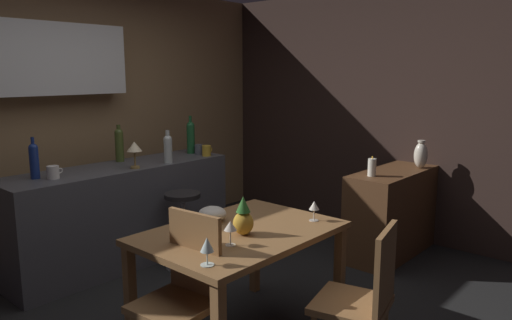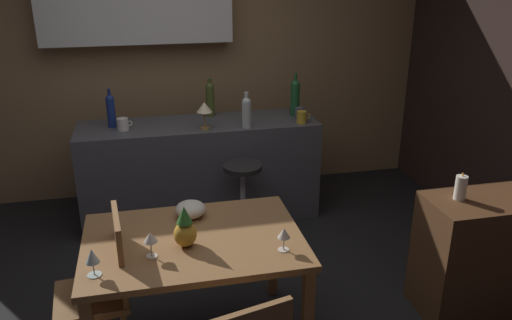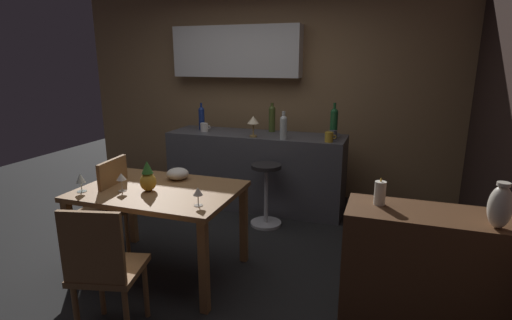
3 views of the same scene
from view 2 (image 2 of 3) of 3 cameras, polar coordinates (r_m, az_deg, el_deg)
name	(u,v)px [view 2 (image 2 of 3)]	position (r m, az deg, el deg)	size (l,w,h in m)	color
ground_plane	(205,307)	(3.73, -5.70, -15.86)	(9.00, 9.00, 0.00)	black
wall_kitchen_back	(165,53)	(5.11, -10.01, 11.62)	(5.20, 0.33, 2.60)	#9E7A51
dining_table	(194,251)	(3.08, -6.88, -10.00)	(1.26, 0.88, 0.74)	olive
kitchen_counter	(200,170)	(4.73, -6.18, -1.12)	(2.10, 0.60, 0.90)	#4C4C51
sideboard_cabinet	(500,252)	(3.88, 25.38, -9.15)	(1.10, 0.44, 0.82)	#56351E
chair_near_window	(103,286)	(3.12, -16.52, -13.25)	(0.44, 0.44, 0.95)	olive
bar_stool	(243,200)	(4.33, -1.46, -4.43)	(0.34, 0.34, 0.68)	#262323
wine_glass_left	(284,234)	(2.86, 3.10, -8.17)	(0.07, 0.07, 0.14)	silver
wine_glass_right	(92,257)	(2.76, -17.66, -10.18)	(0.07, 0.07, 0.15)	silver
wine_glass_center	(150,238)	(2.84, -11.61, -8.47)	(0.08, 0.08, 0.15)	silver
pineapple_centerpiece	(185,229)	(2.92, -7.86, -7.60)	(0.13, 0.13, 0.24)	gold
fruit_bowl	(190,209)	(3.25, -7.26, -5.42)	(0.19, 0.19, 0.10)	beige
wine_bottle_green	(295,96)	(4.75, 4.34, 7.07)	(0.08, 0.08, 0.39)	#1E592D
wine_bottle_olive	(210,98)	(4.73, -5.09, 6.88)	(0.08, 0.08, 0.35)	#475623
wine_bottle_clear	(246,111)	(4.39, -1.06, 5.46)	(0.08, 0.08, 0.31)	silver
wine_bottle_cobalt	(111,109)	(4.57, -15.76, 5.40)	(0.07, 0.07, 0.33)	navy
cup_white	(123,124)	(4.48, -14.51, 3.84)	(0.13, 0.09, 0.10)	white
cup_slate	(299,113)	(4.69, 4.83, 5.22)	(0.12, 0.08, 0.10)	#515660
cup_mustard	(302,117)	(4.55, 5.08, 4.75)	(0.12, 0.09, 0.11)	gold
counter_lamp	(204,109)	(4.34, -5.73, 5.63)	(0.13, 0.13, 0.24)	#A58447
pillar_candle_tall	(461,188)	(3.50, 21.69, -2.87)	(0.07, 0.07, 0.18)	white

